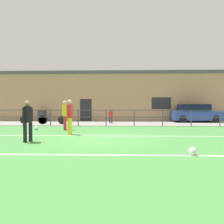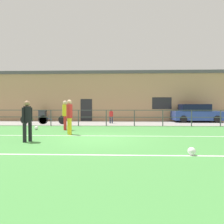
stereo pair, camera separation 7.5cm
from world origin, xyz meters
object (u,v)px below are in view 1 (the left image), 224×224
at_px(parked_car_red, 195,114).
at_px(soccer_ball_match, 193,151).
at_px(player_winger, 65,113).
at_px(trash_bin_0, 42,116).
at_px(bicycle_parked_1, 34,120).
at_px(player_goalkeeper, 28,119).
at_px(spectator_child, 111,115).
at_px(bicycle_parked_0, 52,120).
at_px(player_striker, 70,115).
at_px(soccer_ball_spare, 36,128).

bearing_deg(parked_car_red, soccer_ball_match, -109.94).
relative_size(player_winger, trash_bin_0, 1.71).
height_order(player_winger, parked_car_red, player_winger).
bearing_deg(parked_car_red, bicycle_parked_1, -168.60).
bearing_deg(soccer_ball_match, player_goalkeeper, 160.10).
bearing_deg(spectator_child, bicycle_parked_0, 12.52).
relative_size(player_goalkeeper, spectator_child, 1.41).
relative_size(spectator_child, bicycle_parked_0, 0.51).
relative_size(soccer_ball_match, parked_car_red, 0.06).
xyz_separation_m(soccer_ball_match, trash_bin_0, (-9.27, 13.33, 0.42)).
distance_m(player_striker, soccer_ball_spare, 3.34).
relative_size(player_goalkeeper, parked_car_red, 0.39).
distance_m(soccer_ball_match, trash_bin_0, 16.25).
distance_m(spectator_child, trash_bin_0, 6.88).
bearing_deg(parked_car_red, player_striker, -137.00).
bearing_deg(trash_bin_0, soccer_ball_match, -55.18).
height_order(player_goalkeeper, soccer_ball_match, player_goalkeeper).
bearing_deg(player_striker, soccer_ball_match, 18.43).
distance_m(player_goalkeeper, player_striker, 2.49).
bearing_deg(bicycle_parked_1, player_striker, -54.36).
height_order(player_striker, soccer_ball_match, player_striker).
relative_size(bicycle_parked_0, trash_bin_0, 2.21).
xyz_separation_m(bicycle_parked_0, bicycle_parked_1, (-1.45, -0.00, 0.01)).
bearing_deg(spectator_child, soccer_ball_spare, 48.74).
bearing_deg(trash_bin_0, soccer_ball_spare, -72.30).
xyz_separation_m(player_winger, parked_car_red, (9.95, 6.57, -0.22)).
height_order(player_winger, soccer_ball_spare, player_winger).
xyz_separation_m(player_goalkeeper, soccer_ball_spare, (-1.37, 4.26, -0.81)).
bearing_deg(player_goalkeeper, bicycle_parked_0, -135.72).
distance_m(soccer_ball_match, soccer_ball_spare, 9.45).
xyz_separation_m(player_goalkeeper, player_winger, (0.38, 4.22, 0.07)).
distance_m(player_winger, parked_car_red, 11.93).
xyz_separation_m(spectator_child, bicycle_parked_0, (-4.54, -0.98, -0.31)).
bearing_deg(bicycle_parked_1, player_goalkeeper, -69.13).
xyz_separation_m(player_goalkeeper, bicycle_parked_0, (-1.64, 8.09, -0.55)).
xyz_separation_m(player_winger, spectator_child, (2.53, 4.85, -0.31)).
relative_size(player_striker, spectator_child, 1.51).
distance_m(player_winger, bicycle_parked_1, 5.23).
xyz_separation_m(player_striker, parked_car_red, (9.20, 8.58, -0.21)).
bearing_deg(spectator_child, soccer_ball_match, 104.29).
relative_size(player_goalkeeper, trash_bin_0, 1.59).
xyz_separation_m(soccer_ball_spare, bicycle_parked_1, (-1.72, 3.83, 0.26)).
relative_size(player_goalkeeper, player_winger, 0.93).
height_order(parked_car_red, bicycle_parked_0, parked_car_red).
bearing_deg(bicycle_parked_1, parked_car_red, 11.40).
xyz_separation_m(soccer_ball_match, parked_car_red, (4.66, 12.84, 0.65)).
bearing_deg(parked_car_red, spectator_child, -166.93).
height_order(soccer_ball_spare, parked_car_red, parked_car_red).
bearing_deg(player_striker, spectator_child, 137.14).
bearing_deg(parked_car_red, player_winger, -146.56).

